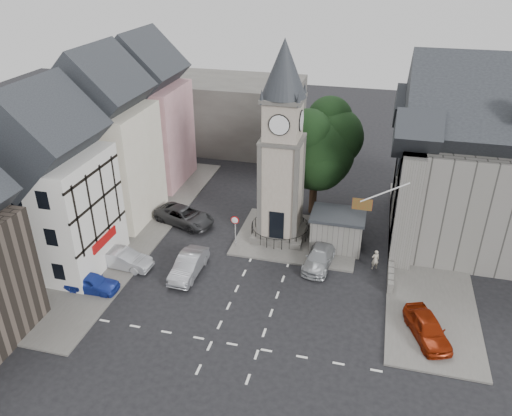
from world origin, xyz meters
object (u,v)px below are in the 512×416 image
(car_east_red, at_px, (427,328))
(pedestrian, at_px, (375,260))
(clock_tower, at_px, (282,146))
(stone_shelter, at_px, (337,230))
(car_west_blue, at_px, (91,283))

(car_east_red, height_order, pedestrian, pedestrian)
(car_east_red, xyz_separation_m, pedestrian, (-3.50, 6.91, 0.07))
(clock_tower, xyz_separation_m, car_east_red, (11.50, -9.85, -7.37))
(stone_shelter, bearing_deg, car_east_red, -54.41)
(stone_shelter, xyz_separation_m, car_west_blue, (-16.30, -10.24, -0.87))
(car_west_blue, height_order, pedestrian, pedestrian)
(stone_shelter, relative_size, car_west_blue, 1.07)
(clock_tower, distance_m, car_east_red, 16.84)
(clock_tower, bearing_deg, car_east_red, -40.59)
(car_west_blue, distance_m, car_east_red, 23.02)
(pedestrian, bearing_deg, clock_tower, -43.95)
(car_east_red, bearing_deg, stone_shelter, 104.40)
(car_east_red, bearing_deg, car_west_blue, 161.01)
(clock_tower, relative_size, pedestrian, 9.89)
(car_west_blue, xyz_separation_m, car_east_red, (23.00, 0.88, 0.07))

